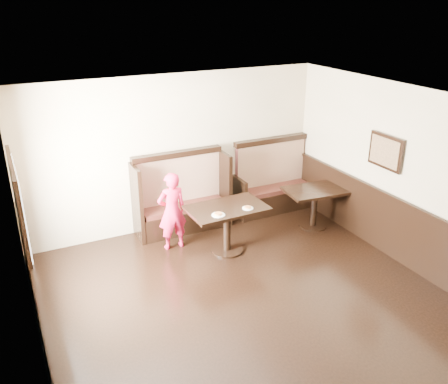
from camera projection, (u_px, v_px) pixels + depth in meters
ground at (277, 332)px, 6.10m from camera, size 7.00×7.00×0.00m
room_shell at (247, 282)px, 5.96m from camera, size 7.00×7.00×7.00m
booth_main at (181, 202)px, 8.63m from camera, size 1.75×0.72×1.45m
booth_neighbor at (273, 186)px, 9.44m from camera, size 1.65×0.72×1.45m
table_main at (227, 217)px, 7.80m from camera, size 1.29×0.82×0.81m
table_neighbor at (315, 199)px, 8.66m from camera, size 1.15×0.82×0.75m
child at (172, 211)px, 7.89m from camera, size 0.50×0.33×1.36m
pizza_plate_left at (218, 214)px, 7.43m from camera, size 0.21×0.21×0.04m
pizza_plate_right at (248, 208)px, 7.67m from camera, size 0.18×0.18×0.03m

